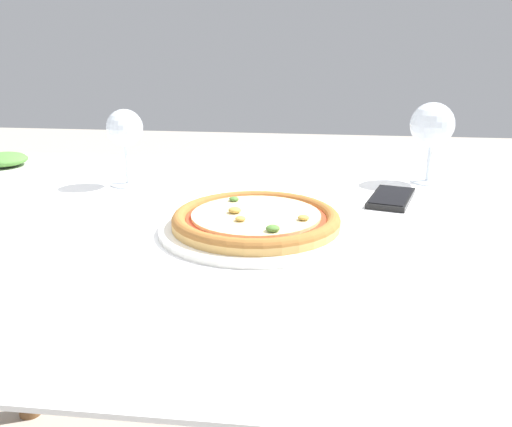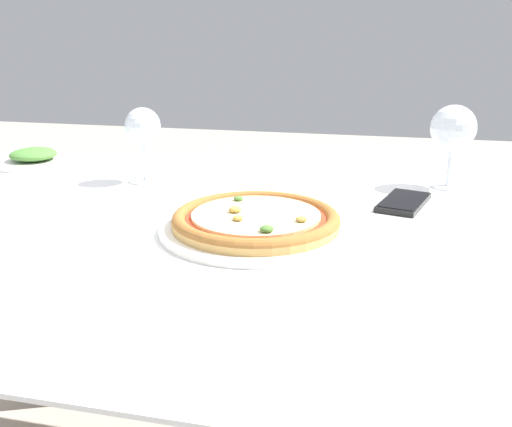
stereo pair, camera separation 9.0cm
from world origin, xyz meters
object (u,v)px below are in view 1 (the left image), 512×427
at_px(wine_glass_far_left, 125,131).
at_px(wine_glass_far_right, 432,126).
at_px(dining_table, 220,267).
at_px(side_plate, 4,164).
at_px(pizza_plate, 256,221).
at_px(cell_phone, 391,198).

height_order(wine_glass_far_left, wine_glass_far_right, wine_glass_far_right).
xyz_separation_m(dining_table, wine_glass_far_left, (-0.23, 0.22, 0.19)).
xyz_separation_m(wine_glass_far_left, wine_glass_far_right, (0.62, 0.10, 0.01)).
relative_size(wine_glass_far_right, side_plate, 0.89).
bearing_deg(pizza_plate, wine_glass_far_left, 139.58).
distance_m(pizza_plate, wine_glass_far_right, 0.48).
distance_m(pizza_plate, wine_glass_far_left, 0.40).
xyz_separation_m(pizza_plate, wine_glass_far_right, (0.32, 0.35, 0.10)).
distance_m(dining_table, cell_phone, 0.35).
bearing_deg(wine_glass_far_right, cell_phone, -121.12).
distance_m(wine_glass_far_left, cell_phone, 0.54).
bearing_deg(wine_glass_far_right, side_plate, -179.80).
distance_m(dining_table, wine_glass_far_right, 0.54).
bearing_deg(cell_phone, pizza_plate, -138.90).
bearing_deg(wine_glass_far_left, dining_table, -43.70).
xyz_separation_m(wine_glass_far_left, side_plate, (-0.33, 0.09, -0.10)).
bearing_deg(wine_glass_far_right, dining_table, -140.45).
xyz_separation_m(wine_glass_far_left, cell_phone, (0.53, -0.05, -0.11)).
xyz_separation_m(dining_table, cell_phone, (0.30, 0.17, 0.08)).
height_order(wine_glass_far_right, side_plate, wine_glass_far_right).
bearing_deg(cell_phone, wine_glass_far_left, 174.45).
xyz_separation_m(pizza_plate, side_plate, (-0.62, 0.35, -0.00)).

